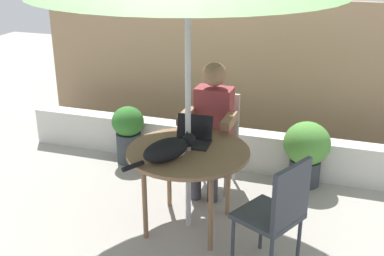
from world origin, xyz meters
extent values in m
plane|color=gray|center=(0.00, 0.00, 0.00)|extent=(14.00, 14.00, 0.00)
cube|color=#937756|center=(0.00, 2.03, 0.83)|extent=(5.02, 0.08, 1.67)
cube|color=beige|center=(0.00, 1.24, 0.20)|extent=(4.51, 0.20, 0.41)
cylinder|color=brown|center=(0.00, 0.00, 0.69)|extent=(0.99, 0.99, 0.03)
cylinder|color=brown|center=(0.27, 0.27, 0.34)|extent=(0.04, 0.04, 0.67)
cylinder|color=brown|center=(-0.27, 0.27, 0.34)|extent=(0.04, 0.04, 0.67)
cylinder|color=brown|center=(-0.27, -0.27, 0.34)|extent=(0.04, 0.04, 0.67)
cylinder|color=brown|center=(0.27, -0.27, 0.34)|extent=(0.04, 0.04, 0.67)
cylinder|color=#B7B7BC|center=(0.00, 0.00, 1.04)|extent=(0.04, 0.04, 2.07)
cube|color=#B2A899|center=(0.00, 0.76, 0.44)|extent=(0.40, 0.40, 0.04)
cube|color=#B2A899|center=(0.00, 0.94, 0.68)|extent=(0.40, 0.04, 0.44)
cylinder|color=#B2A899|center=(0.17, 0.93, 0.21)|extent=(0.03, 0.03, 0.43)
cylinder|color=#B2A899|center=(-0.17, 0.93, 0.21)|extent=(0.03, 0.03, 0.43)
cylinder|color=#B2A899|center=(-0.17, 0.59, 0.21)|extent=(0.03, 0.03, 0.43)
cylinder|color=#B2A899|center=(0.17, 0.59, 0.21)|extent=(0.03, 0.03, 0.43)
cube|color=#33383F|center=(0.72, -0.36, 0.44)|extent=(0.54, 0.54, 0.04)
cube|color=#33383F|center=(0.88, -0.44, 0.68)|extent=(0.21, 0.37, 0.44)
cylinder|color=#33383F|center=(0.94, -0.28, 0.21)|extent=(0.03, 0.03, 0.43)
cylinder|color=#33383F|center=(0.64, -0.13, 0.21)|extent=(0.03, 0.03, 0.43)
cylinder|color=#33383F|center=(0.49, -0.44, 0.21)|extent=(0.03, 0.03, 0.43)
cube|color=maroon|center=(0.00, 0.76, 0.73)|extent=(0.34, 0.20, 0.54)
sphere|color=#936B4C|center=(0.00, 0.75, 1.13)|extent=(0.22, 0.22, 0.22)
cube|color=#383842|center=(-0.08, 0.61, 0.51)|extent=(0.12, 0.30, 0.12)
cylinder|color=#383842|center=(-0.08, 0.46, 0.23)|extent=(0.10, 0.10, 0.46)
cube|color=#383842|center=(0.08, 0.61, 0.51)|extent=(0.12, 0.30, 0.12)
cylinder|color=#383842|center=(0.08, 0.46, 0.23)|extent=(0.10, 0.10, 0.46)
cube|color=#936B4C|center=(-0.20, 0.54, 0.78)|extent=(0.08, 0.32, 0.08)
cube|color=#936B4C|center=(0.20, 0.54, 0.78)|extent=(0.08, 0.32, 0.08)
cube|color=black|center=(-0.01, 0.11, 0.71)|extent=(0.31, 0.24, 0.02)
cube|color=black|center=(-0.01, 0.22, 0.82)|extent=(0.30, 0.08, 0.20)
cube|color=black|center=(-0.01, 0.23, 0.82)|extent=(0.30, 0.07, 0.20)
ellipsoid|color=black|center=(-0.10, -0.23, 0.79)|extent=(0.37, 0.44, 0.17)
sphere|color=black|center=(0.02, -0.04, 0.81)|extent=(0.11, 0.11, 0.11)
ellipsoid|color=white|center=(-0.04, -0.14, 0.75)|extent=(0.17, 0.17, 0.09)
cylinder|color=black|center=(-0.27, -0.45, 0.73)|extent=(0.13, 0.17, 0.04)
cone|color=black|center=(0.05, -0.06, 0.86)|extent=(0.04, 0.04, 0.03)
cone|color=black|center=(0.00, -0.03, 0.86)|extent=(0.04, 0.04, 0.03)
cylinder|color=#33383D|center=(-1.01, 1.00, 0.16)|extent=(0.27, 0.27, 0.33)
ellipsoid|color=#2D6B28|center=(-1.01, 1.00, 0.46)|extent=(0.34, 0.34, 0.32)
cylinder|color=#33383D|center=(0.85, 1.07, 0.13)|extent=(0.30, 0.30, 0.26)
ellipsoid|color=#4C8C38|center=(0.85, 1.07, 0.43)|extent=(0.45, 0.45, 0.42)
camera|label=1|loc=(1.15, -3.39, 2.31)|focal=45.97mm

